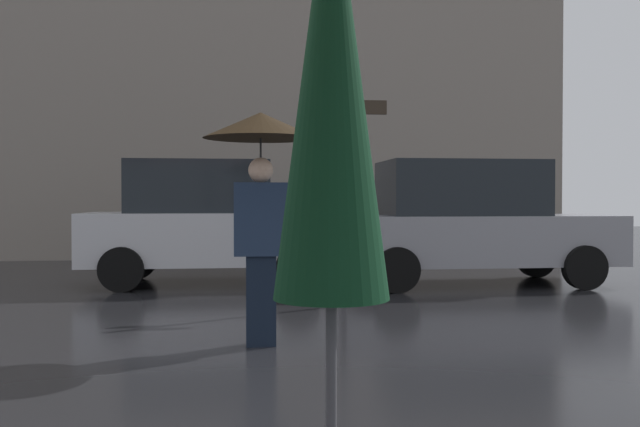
{
  "coord_description": "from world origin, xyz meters",
  "views": [
    {
      "loc": [
        0.89,
        -3.0,
        1.38
      ],
      "look_at": [
        1.79,
        4.27,
        1.23
      ],
      "focal_mm": 38.78,
      "sensor_mm": 36.0,
      "label": 1
    }
  ],
  "objects_px": {
    "folded_patio_umbrella_near": "(331,98)",
    "street_signpost": "(344,173)",
    "pedestrian_with_umbrella": "(261,162)",
    "parked_car_left": "(208,222)",
    "parked_car_right": "(468,222)"
  },
  "relations": [
    {
      "from": "street_signpost",
      "to": "parked_car_left",
      "type": "bearing_deg",
      "value": 125.63
    },
    {
      "from": "pedestrian_with_umbrella",
      "to": "street_signpost",
      "type": "relative_size",
      "value": 0.78
    },
    {
      "from": "parked_car_left",
      "to": "parked_car_right",
      "type": "xyz_separation_m",
      "value": [
        4.18,
        -0.59,
        -0.0
      ]
    },
    {
      "from": "pedestrian_with_umbrella",
      "to": "parked_car_right",
      "type": "relative_size",
      "value": 0.49
    },
    {
      "from": "folded_patio_umbrella_near",
      "to": "parked_car_right",
      "type": "xyz_separation_m",
      "value": [
        3.45,
        8.59,
        -0.7
      ]
    },
    {
      "from": "parked_car_right",
      "to": "pedestrian_with_umbrella",
      "type": "bearing_deg",
      "value": -123.12
    },
    {
      "from": "parked_car_left",
      "to": "street_signpost",
      "type": "bearing_deg",
      "value": 121.58
    },
    {
      "from": "parked_car_left",
      "to": "parked_car_right",
      "type": "bearing_deg",
      "value": 167.91
    },
    {
      "from": "pedestrian_with_umbrella",
      "to": "parked_car_right",
      "type": "xyz_separation_m",
      "value": [
        3.51,
        4.27,
        -0.72
      ]
    },
    {
      "from": "parked_car_left",
      "to": "street_signpost",
      "type": "height_order",
      "value": "street_signpost"
    },
    {
      "from": "pedestrian_with_umbrella",
      "to": "parked_car_right",
      "type": "height_order",
      "value": "pedestrian_with_umbrella"
    },
    {
      "from": "parked_car_left",
      "to": "street_signpost",
      "type": "relative_size",
      "value": 1.43
    },
    {
      "from": "folded_patio_umbrella_near",
      "to": "street_signpost",
      "type": "relative_size",
      "value": 0.88
    },
    {
      "from": "pedestrian_with_umbrella",
      "to": "parked_car_left",
      "type": "xyz_separation_m",
      "value": [
        -0.67,
        4.87,
        -0.72
      ]
    },
    {
      "from": "street_signpost",
      "to": "parked_car_right",
      "type": "bearing_deg",
      "value": 39.97
    }
  ]
}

